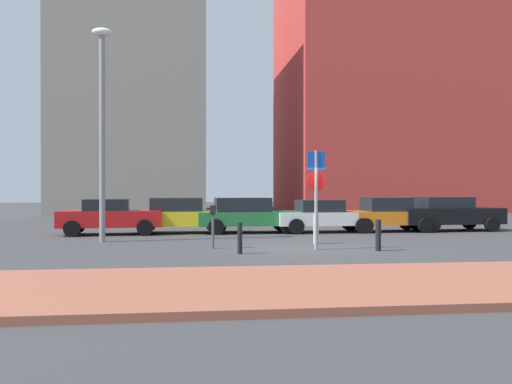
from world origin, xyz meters
The scene contains 16 objects.
ground_plane centered at (0.00, 0.00, 0.00)m, with size 120.00×120.00×0.00m, color #38383A.
sidewalk_brick centered at (0.00, -7.03, 0.07)m, with size 40.00×4.47×0.14m, color #93513D.
parked_car_red centered at (-6.59, 6.00, 0.74)m, with size 4.15×2.11×1.44m.
parked_car_yellow centered at (-3.73, 6.46, 0.76)m, with size 4.36×2.00×1.47m.
parked_car_green centered at (-0.96, 6.21, 0.77)m, with size 4.38×1.99×1.48m.
parked_car_white centered at (2.27, 6.11, 0.71)m, with size 4.19×2.09×1.38m.
parked_car_orange centered at (5.27, 6.15, 0.75)m, with size 4.35×2.00×1.48m.
parked_car_black centered at (7.90, 6.19, 0.78)m, with size 4.64×2.19×1.50m.
parking_sign_post centered at (0.39, -0.55, 1.90)m, with size 0.60×0.10×3.02m.
parking_meter centered at (-2.70, 0.17, 0.87)m, with size 0.18×0.14×1.34m.
street_lamp centered at (-6.43, 2.88, 4.37)m, with size 0.70×0.36×7.47m.
traffic_bollard_near centered at (0.82, 1.25, 0.51)m, with size 0.18×0.18×1.01m, color #B7B7BC.
traffic_bollard_mid centered at (2.18, -1.03, 0.47)m, with size 0.17×0.17×0.94m, color black.
traffic_bollard_far centered at (-2.01, -1.29, 0.45)m, with size 0.14×0.14×0.90m, color black.
building_colorful_midrise centered at (13.62, 29.78, 14.91)m, with size 17.12×14.74×29.82m, color #BF3833.
building_under_construction centered at (-7.61, 28.46, 10.15)m, with size 11.01×13.64×20.30m, color gray.
Camera 1 is at (-3.56, -17.12, 1.86)m, focal length 39.20 mm.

